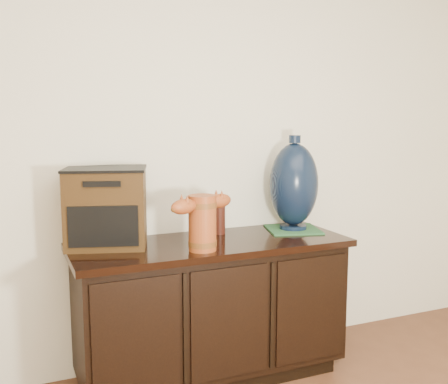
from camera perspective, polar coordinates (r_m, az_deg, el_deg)
name	(u,v)px	position (r m, az deg, el deg)	size (l,w,h in m)	color
sideboard	(211,308)	(2.88, -1.42, -12.54)	(1.46, 0.56, 0.75)	black
terracotta_vessel	(202,219)	(2.56, -2.37, -3.01)	(0.38, 0.21, 0.27)	#A0481D
tv_radio	(106,207)	(2.70, -12.67, -1.61)	(0.47, 0.42, 0.40)	#39230E
green_mat	(293,229)	(3.06, 7.52, -4.04)	(0.29, 0.29, 0.01)	#285A31
lamp_base	(294,185)	(3.02, 7.61, 0.79)	(0.34, 0.34, 0.54)	black
spray_can	(219,218)	(2.92, -0.49, -2.81)	(0.06, 0.06, 0.19)	#50180D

